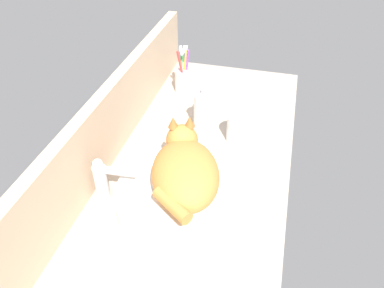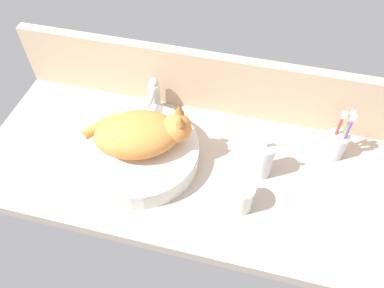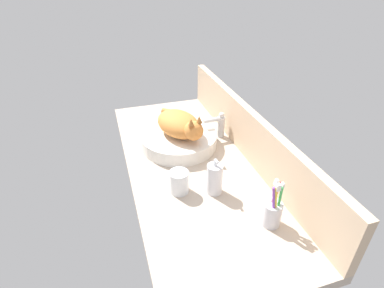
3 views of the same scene
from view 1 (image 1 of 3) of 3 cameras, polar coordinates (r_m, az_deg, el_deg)
ground_plane at (r=115.54cm, az=0.39°, el=-4.13°), size 135.24×56.70×4.00cm
backsplash_panel at (r=115.13cm, az=-12.51°, el=3.09°), size 135.24×3.60×22.52cm
sink_basin at (r=100.15cm, az=-0.95°, el=-8.23°), size 36.86×36.86×6.60cm
cat at (r=94.77cm, az=-1.12°, el=-3.87°), size 31.39×24.45×14.00cm
faucet at (r=102.39cm, az=-13.19°, el=-5.09°), size 3.86×11.86×13.60cm
soap_dispenser at (r=126.78cm, az=1.66°, el=5.06°), size 6.18×6.18×16.00cm
toothbrush_cup at (r=147.97cm, az=-1.31°, el=9.80°), size 6.59×6.59×18.68cm
water_glass at (r=122.89cm, az=7.07°, el=2.13°), size 7.65×7.65×9.30cm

